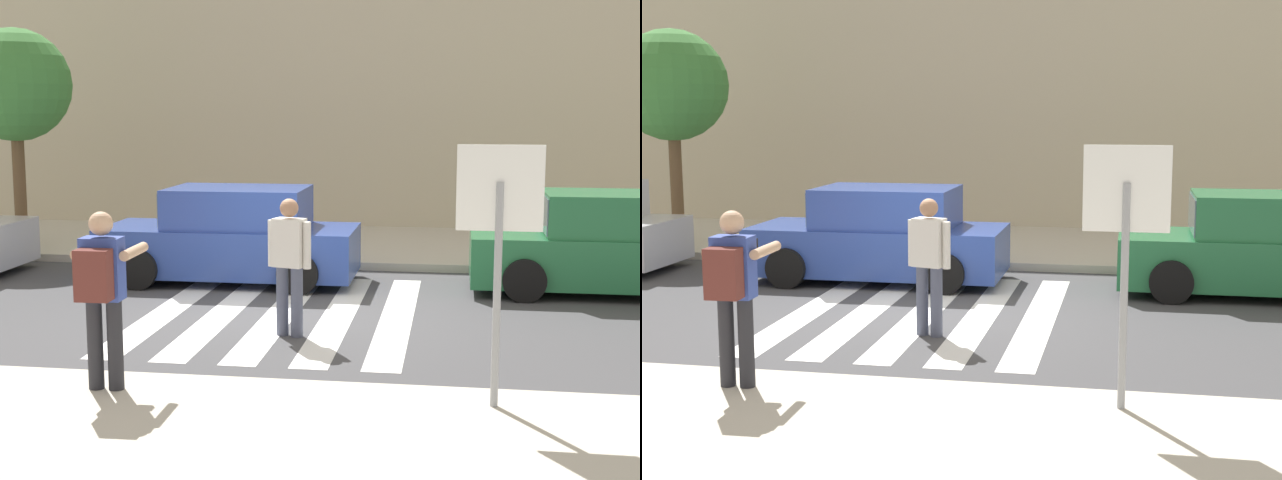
% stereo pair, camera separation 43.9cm
% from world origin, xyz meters
% --- Properties ---
extents(ground_plane, '(120.00, 120.00, 0.00)m').
position_xyz_m(ground_plane, '(0.00, 0.00, 0.00)').
color(ground_plane, '#424244').
extents(sidewalk_far, '(60.00, 4.80, 0.14)m').
position_xyz_m(sidewalk_far, '(0.00, 6.00, 0.07)').
color(sidewalk_far, beige).
rests_on(sidewalk_far, ground).
extents(building_facade_far, '(56.00, 4.00, 7.62)m').
position_xyz_m(building_facade_far, '(0.00, 10.40, 3.81)').
color(building_facade_far, beige).
rests_on(building_facade_far, ground).
extents(crosswalk_stripe_0, '(0.44, 5.20, 0.01)m').
position_xyz_m(crosswalk_stripe_0, '(-1.60, 0.20, 0.00)').
color(crosswalk_stripe_0, silver).
rests_on(crosswalk_stripe_0, ground).
extents(crosswalk_stripe_1, '(0.44, 5.20, 0.01)m').
position_xyz_m(crosswalk_stripe_1, '(-0.80, 0.20, 0.00)').
color(crosswalk_stripe_1, silver).
rests_on(crosswalk_stripe_1, ground).
extents(crosswalk_stripe_2, '(0.44, 5.20, 0.01)m').
position_xyz_m(crosswalk_stripe_2, '(0.00, 0.20, 0.00)').
color(crosswalk_stripe_2, silver).
rests_on(crosswalk_stripe_2, ground).
extents(crosswalk_stripe_3, '(0.44, 5.20, 0.01)m').
position_xyz_m(crosswalk_stripe_3, '(0.80, 0.20, 0.00)').
color(crosswalk_stripe_3, silver).
rests_on(crosswalk_stripe_3, ground).
extents(crosswalk_stripe_4, '(0.44, 5.20, 0.01)m').
position_xyz_m(crosswalk_stripe_4, '(1.60, 0.20, 0.00)').
color(crosswalk_stripe_4, silver).
rests_on(crosswalk_stripe_4, ground).
extents(stop_sign, '(0.76, 0.08, 2.37)m').
position_xyz_m(stop_sign, '(2.74, -3.70, 1.86)').
color(stop_sign, gray).
rests_on(stop_sign, sidewalk_near).
extents(photographer_with_backpack, '(0.60, 0.85, 1.72)m').
position_xyz_m(photographer_with_backpack, '(-0.94, -3.79, 1.17)').
color(photographer_with_backpack, '#232328').
rests_on(photographer_with_backpack, sidewalk_near).
extents(pedestrian_crossing, '(0.56, 0.33, 1.72)m').
position_xyz_m(pedestrian_crossing, '(0.34, -1.00, 0.97)').
color(pedestrian_crossing, '#474C60').
rests_on(pedestrian_crossing, ground).
extents(parked_car_blue, '(4.10, 1.92, 1.55)m').
position_xyz_m(parked_car_blue, '(-1.22, 2.30, 0.73)').
color(parked_car_blue, '#284293').
rests_on(parked_car_blue, ground).
extents(parked_car_green, '(4.10, 1.92, 1.55)m').
position_xyz_m(parked_car_green, '(4.69, 2.30, 0.73)').
color(parked_car_green, '#236B3D').
rests_on(parked_car_green, ground).
extents(street_tree_west, '(2.16, 2.16, 4.20)m').
position_xyz_m(street_tree_west, '(-6.06, 4.57, 3.23)').
color(street_tree_west, brown).
rests_on(street_tree_west, sidewalk_far).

